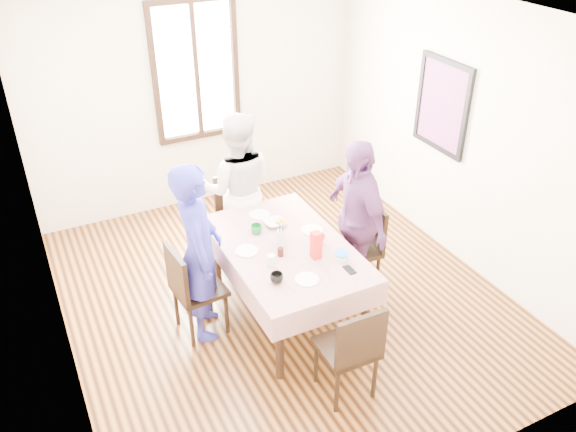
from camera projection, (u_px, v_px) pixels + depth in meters
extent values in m
plane|color=black|center=(283.00, 295.00, 5.83)|extent=(4.50, 4.50, 0.00)
plane|color=beige|center=(197.00, 96.00, 6.85)|extent=(4.00, 0.00, 4.00)
plane|color=beige|center=(461.00, 134.00, 5.90)|extent=(0.00, 4.50, 4.50)
cube|color=black|center=(196.00, 71.00, 6.68)|extent=(1.02, 0.06, 1.62)
cube|color=white|center=(195.00, 71.00, 6.69)|extent=(0.90, 0.02, 1.50)
cube|color=red|center=(442.00, 105.00, 6.02)|extent=(0.04, 0.76, 0.96)
cube|color=black|center=(286.00, 281.00, 5.42)|extent=(0.94, 1.55, 0.75)
cube|color=#510005|center=(285.00, 247.00, 5.22)|extent=(1.06, 1.67, 0.01)
cube|color=black|center=(199.00, 289.00, 5.19)|extent=(0.46, 0.46, 0.91)
cube|color=black|center=(355.00, 250.00, 5.71)|extent=(0.44, 0.44, 0.91)
cube|color=black|center=(241.00, 220.00, 6.19)|extent=(0.43, 0.43, 0.91)
cube|color=black|center=(347.00, 347.00, 4.56)|extent=(0.43, 0.43, 0.91)
imported|color=#2C2A9B|center=(198.00, 253.00, 5.00)|extent=(0.56, 0.70, 1.67)
imported|color=beige|center=(240.00, 190.00, 5.99)|extent=(0.98, 0.89, 1.65)
imported|color=#65366C|center=(355.00, 219.00, 5.52)|extent=(0.43, 0.96, 1.61)
imported|color=black|center=(277.00, 278.00, 4.74)|extent=(0.13, 0.13, 0.09)
imported|color=red|center=(319.00, 239.00, 5.22)|extent=(0.13, 0.13, 0.09)
imported|color=#0C7226|center=(257.00, 229.00, 5.38)|extent=(0.13, 0.13, 0.08)
imported|color=white|center=(275.00, 223.00, 5.50)|extent=(0.20, 0.20, 0.05)
cube|color=red|center=(316.00, 245.00, 5.00)|extent=(0.08, 0.08, 0.25)
cylinder|color=white|center=(341.00, 257.00, 5.03)|extent=(0.10, 0.10, 0.05)
cylinder|color=black|center=(281.00, 252.00, 5.07)|extent=(0.06, 0.06, 0.08)
cylinder|color=silver|center=(271.00, 260.00, 4.94)|extent=(0.07, 0.07, 0.10)
cube|color=black|center=(349.00, 270.00, 4.91)|extent=(0.07, 0.13, 0.01)
cylinder|color=silver|center=(281.00, 238.00, 5.18)|extent=(0.08, 0.08, 0.16)
cylinder|color=white|center=(247.00, 251.00, 5.14)|extent=(0.20, 0.20, 0.01)
cylinder|color=white|center=(312.00, 230.00, 5.43)|extent=(0.20, 0.20, 0.01)
cylinder|color=white|center=(259.00, 215.00, 5.67)|extent=(0.20, 0.20, 0.01)
cylinder|color=white|center=(307.00, 279.00, 4.79)|extent=(0.20, 0.20, 0.01)
cylinder|color=blue|center=(342.00, 253.00, 5.01)|extent=(0.12, 0.12, 0.01)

